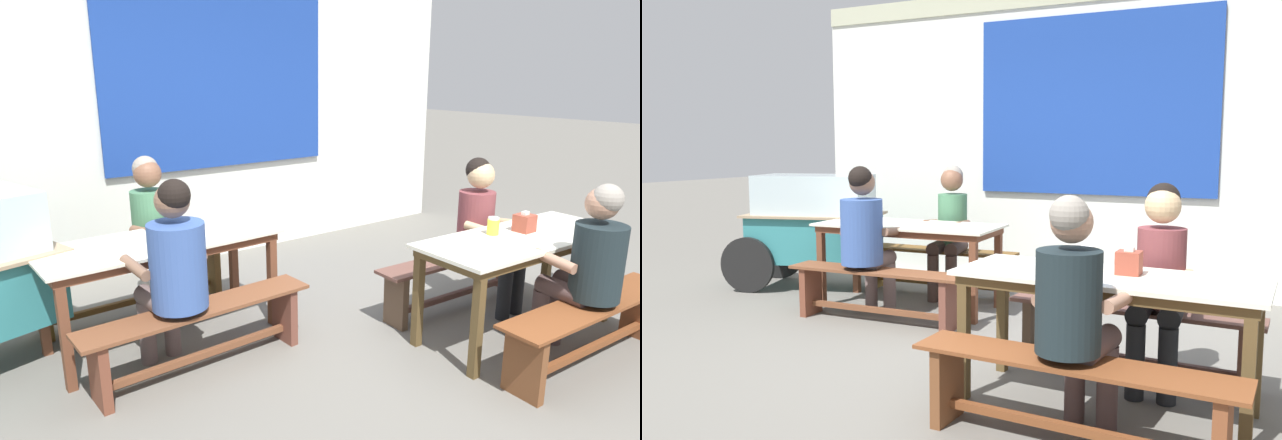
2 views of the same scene
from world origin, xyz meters
The scene contains 15 objects.
ground_plane centered at (0.00, 0.00, 0.00)m, with size 40.00×40.00×0.00m, color #67645D.
backdrop_wall centered at (0.00, 2.77, 1.61)m, with size 6.26×0.23×3.08m.
dining_table_far centered at (-1.17, 1.20, 0.68)m, with size 1.70×0.78×0.76m.
dining_table_near centered at (0.98, -0.28, 0.68)m, with size 1.70×0.72×0.76m.
bench_far_back centered at (-1.20, 1.78, 0.30)m, with size 1.63×0.36×0.45m.
bench_far_front centered at (-1.15, 0.62, 0.29)m, with size 1.57×0.36×0.45m.
bench_near_back centered at (1.00, 0.30, 0.30)m, with size 1.60×0.32×0.45m.
bench_near_front centered at (0.96, -0.86, 0.29)m, with size 1.63×0.38×0.45m.
food_cart centered at (-2.48, 1.46, 0.68)m, with size 1.81×1.15×1.17m.
person_right_near_table centered at (1.18, 0.21, 0.71)m, with size 0.42×0.58×1.24m.
person_near_front centered at (0.94, -0.79, 0.71)m, with size 0.46×0.54×1.24m.
person_center_facing centered at (-1.02, 1.72, 0.73)m, with size 0.44×0.52×1.27m.
person_left_back_turned centered at (-1.28, 0.67, 0.74)m, with size 0.49×0.56×1.30m.
tissue_box centered at (1.08, -0.21, 0.83)m, with size 0.13×0.13×0.15m.
condiment_jar centered at (0.83, -0.13, 0.83)m, with size 0.09×0.09×0.13m.
Camera 2 is at (1.80, -3.77, 1.48)m, focal length 36.19 mm.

